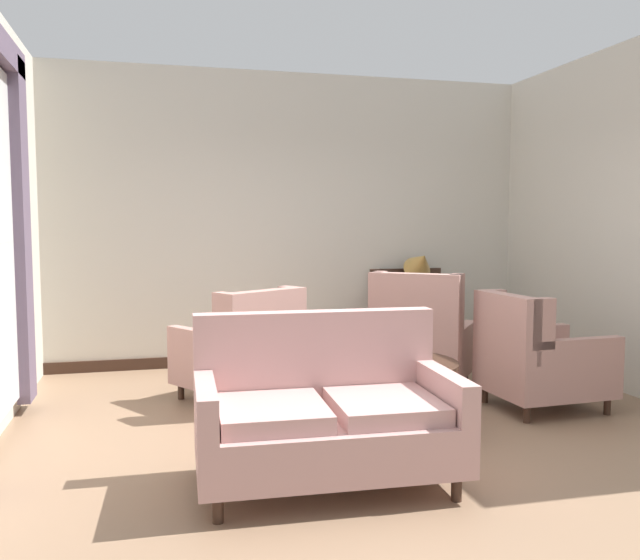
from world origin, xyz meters
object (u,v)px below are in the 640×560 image
armchair_back_corner (421,342)px  armchair_beside_settee (537,360)px  sideboard (411,318)px  gramophone (419,267)px  armchair_far_left (243,354)px  porcelain_vase (392,339)px  settee (325,415)px  coffee_table (394,373)px

armchair_back_corner → armchair_beside_settee: size_ratio=1.21×
armchair_back_corner → sideboard: armchair_back_corner is taller
armchair_beside_settee → gramophone: bearing=3.1°
armchair_far_left → porcelain_vase: bearing=98.2°
settee → armchair_beside_settee: (2.09, 1.08, 0.01)m
gramophone → armchair_beside_settee: bearing=-84.0°
coffee_table → armchair_beside_settee: (1.36, 0.26, -0.02)m
settee → coffee_table: bearing=50.4°
armchair_far_left → armchair_back_corner: (1.63, -0.04, 0.03)m
coffee_table → sideboard: (1.10, 2.37, 0.04)m
armchair_back_corner → gramophone: bearing=-74.2°
porcelain_vase → gramophone: size_ratio=0.78×
coffee_table → porcelain_vase: (-0.02, -0.00, 0.25)m
armchair_back_corner → porcelain_vase: bearing=94.8°
settee → sideboard: (1.84, 3.19, 0.07)m
settee → armchair_back_corner: armchair_back_corner is taller
settee → armchair_far_left: bearing=99.2°
settee → armchair_far_left: same height
porcelain_vase → coffee_table: bearing=14.1°
porcelain_vase → settee: settee is taller
coffee_table → porcelain_vase: 0.26m
coffee_table → armchair_back_corner: (0.66, 1.06, 0.01)m
armchair_beside_settee → porcelain_vase: bearing=98.1°
sideboard → armchair_far_left: bearing=-148.6°
settee → porcelain_vase: bearing=50.9°
settee → gramophone: gramophone is taller
armchair_back_corner → sideboard: bearing=-71.1°
gramophone → armchair_back_corner: bearing=-111.5°
armchair_beside_settee → gramophone: (-0.21, 2.02, 0.65)m
coffee_table → settee: bearing=-132.0°
armchair_back_corner → armchair_beside_settee: armchair_back_corner is taller
settee → armchair_far_left: 1.94m
armchair_far_left → gramophone: (2.11, 1.18, 0.64)m
settee → armchair_far_left: (-0.23, 1.93, 0.01)m
armchair_back_corner → sideboard: (0.43, 1.31, 0.02)m
coffee_table → porcelain_vase: porcelain_vase is taller
armchair_beside_settee → gramophone: gramophone is taller
coffee_table → armchair_back_corner: bearing=58.1°
armchair_far_left → gramophone: bearing=176.7°
settee → sideboard: sideboard is taller
porcelain_vase → armchair_far_left: 1.49m
coffee_table → gramophone: bearing=63.4°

